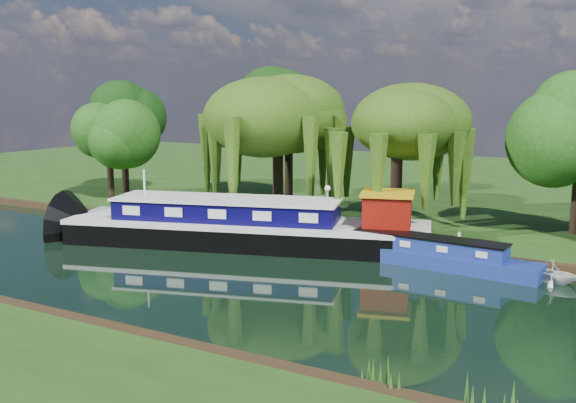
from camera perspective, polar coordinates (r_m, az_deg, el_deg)
The scene contains 14 objects.
ground at distance 30.47m, azimuth -6.02°, elevation -6.56°, with size 120.00×120.00×0.00m, color black.
far_bank at distance 60.86m, azimuth 12.71°, elevation 1.57°, with size 120.00×52.00×0.45m, color #1A3A0F.
dutch_barge at distance 36.13m, azimuth -3.50°, elevation -2.22°, with size 20.84×10.21×4.30m.
narrowboat at distance 32.71m, azimuth 12.36°, elevation -4.58°, with size 11.02×2.79×1.59m.
red_dinghy at distance 39.11m, azimuth -10.14°, elevation -3.04°, with size 2.27×3.17×0.66m, color maroon.
white_cruiser at distance 31.57m, azimuth 22.58°, elevation -6.68°, with size 1.89×2.19×1.15m, color silver.
willow_left at distance 42.54m, azimuth -0.91°, elevation 7.35°, with size 7.29×7.29×8.73m.
willow_right at distance 38.48m, azimuth 9.71°, elevation 5.96°, with size 6.36×6.36×7.75m.
tree_far_left at distance 50.84m, azimuth -15.66°, elevation 5.85°, with size 4.53×4.53×7.30m.
tree_far_back at distance 53.86m, azimuth -14.44°, elevation 6.81°, with size 4.84×4.84×8.14m.
tree_far_mid at distance 48.83m, azimuth 0.06°, elevation 7.59°, with size 5.60×5.60×9.16m.
lamppost at distance 38.58m, azimuth 3.53°, elevation 0.58°, with size 0.36×0.36×2.56m.
mooring_posts at distance 37.45m, azimuth 0.73°, elevation -1.97°, with size 19.16×0.16×1.00m.
reeds_near at distance 20.72m, azimuth -2.45°, elevation -12.80°, with size 33.70×1.50×1.10m.
Camera 1 is at (16.96, -23.87, 8.43)m, focal length 40.00 mm.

